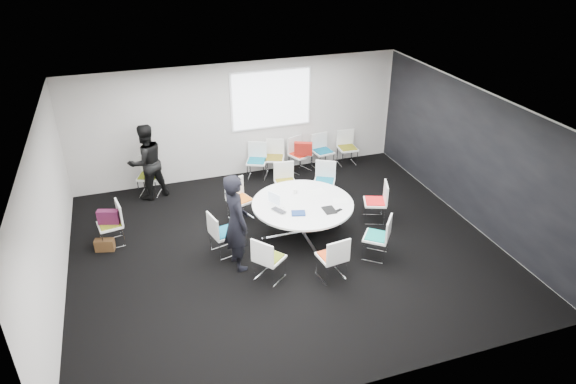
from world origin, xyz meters
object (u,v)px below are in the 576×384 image
object	(u,v)px
cup	(295,191)
chair_ring_b	(324,188)
chair_ring_d	(240,207)
person_main	(236,222)
maroon_bag	(108,217)
chair_back_d	(322,158)
chair_ring_e	(224,241)
conference_table	(303,212)
chair_back_a	(257,168)
chair_ring_g	(332,265)
laptop	(280,210)
chair_back_e	(347,154)
chair_person_back	(150,183)
brown_bag	(105,245)
chair_back_b	(275,164)
chair_ring_c	(286,190)
chair_back_c	(300,161)
chair_ring_a	(375,209)
chair_ring_f	(269,266)
chair_spare_left	(112,232)
person_back	(146,162)
chair_ring_h	(376,245)

from	to	relation	value
cup	chair_ring_b	bearing A→B (deg)	39.73
chair_ring_b	chair_ring_d	distance (m)	2.02
chair_ring_d	person_main	xyz separation A→B (m)	(-0.44, -1.62, 0.65)
maroon_bag	chair_back_d	bearing A→B (deg)	20.60
chair_ring_b	cup	xyz separation A→B (m)	(-0.97, -0.81, 0.50)
chair_ring_e	chair_back_d	xyz separation A→B (m)	(3.21, 2.96, 0.00)
conference_table	chair_back_a	world-z (taller)	chair_back_a
chair_ring_g	cup	world-z (taller)	chair_ring_g
chair_back_d	laptop	xyz separation A→B (m)	(-2.06, -2.95, 0.47)
chair_ring_e	chair_ring_g	distance (m)	2.14
chair_back_e	maroon_bag	size ratio (longest dim) A/B	2.20
chair_back_a	maroon_bag	xyz separation A→B (m)	(-3.47, -1.92, 0.34)
chair_person_back	brown_bag	world-z (taller)	chair_person_back
chair_back_e	person_main	world-z (taller)	person_main
chair_back_b	chair_ring_c	bearing A→B (deg)	104.60
chair_back_c	chair_back_d	size ratio (longest dim) A/B	1.00
chair_ring_a	chair_ring_b	distance (m)	1.37
brown_bag	chair_ring_g	bearing A→B (deg)	-29.58
chair_ring_e	cup	world-z (taller)	chair_ring_e
conference_table	chair_ring_f	xyz separation A→B (m)	(-1.06, -1.19, -0.24)
chair_ring_a	chair_back_e	bearing A→B (deg)	8.38
chair_back_b	chair_back_d	xyz separation A→B (m)	(1.28, 0.00, 0.00)
chair_ring_a	chair_person_back	size ratio (longest dim) A/B	1.00
chair_back_a	laptop	bearing A→B (deg)	107.70
chair_ring_f	chair_back_e	distance (m)	5.19
chair_ring_d	person_main	size ratio (longest dim) A/B	0.47
chair_back_d	laptop	size ratio (longest dim) A/B	2.85
chair_back_b	chair_spare_left	world-z (taller)	same
chair_ring_b	chair_spare_left	world-z (taller)	same
chair_back_a	conference_table	bearing A→B (deg)	117.84
chair_ring_g	chair_ring_c	bearing A→B (deg)	80.40
conference_table	brown_bag	size ratio (longest dim) A/B	5.57
chair_back_e	cup	distance (m)	3.32
chair_ring_d	chair_spare_left	xyz separation A→B (m)	(-2.61, -0.16, 0.00)
chair_ring_c	chair_ring_f	xyz separation A→B (m)	(-1.18, -2.64, 0.00)
chair_back_a	chair_back_c	xyz separation A→B (m)	(1.13, 0.04, 0.00)
chair_ring_g	chair_back_a	size ratio (longest dim) A/B	1.00
chair_back_b	chair_back_c	size ratio (longest dim) A/B	1.00
chair_back_b	person_back	xyz separation A→B (m)	(-3.05, -0.21, 0.61)
conference_table	chair_back_d	world-z (taller)	chair_back_d
chair_ring_a	chair_back_c	xyz separation A→B (m)	(-0.69, 2.78, 0.00)
chair_ring_g	chair_back_a	xyz separation A→B (m)	(-0.20, 4.27, 0.00)
chair_spare_left	maroon_bag	xyz separation A→B (m)	(-0.02, -0.00, 0.34)
chair_ring_c	chair_ring_h	distance (m)	2.79
chair_ring_a	person_back	bearing A→B (deg)	80.51
person_back	cup	world-z (taller)	person_back
conference_table	chair_ring_c	xyz separation A→B (m)	(0.12, 1.45, -0.24)
chair_back_c	brown_bag	xyz separation A→B (m)	(-4.76, -2.14, -0.16)
chair_person_back	chair_ring_d	bearing A→B (deg)	154.98
chair_ring_c	chair_back_b	distance (m)	1.37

